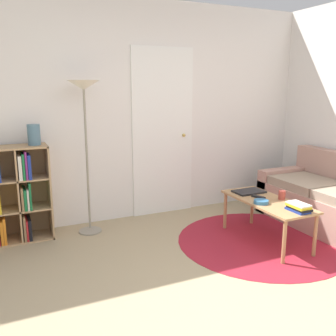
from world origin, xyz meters
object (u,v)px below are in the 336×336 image
object	(u,v)px
bowl	(261,202)
cup	(282,195)
floor_lamp	(84,102)
laptop	(249,192)
vase_on_shelf	(34,135)
coffee_table	(267,205)

from	to	relation	value
bowl	cup	distance (m)	0.29
floor_lamp	laptop	bearing A→B (deg)	-23.60
bowl	vase_on_shelf	distance (m)	2.42
laptop	vase_on_shelf	size ratio (longest dim) A/B	1.57
floor_lamp	laptop	world-z (taller)	floor_lamp
cup	vase_on_shelf	bearing A→B (deg)	153.06
bowl	vase_on_shelf	xyz separation A→B (m)	(-2.01, 1.19, 0.65)
laptop	bowl	xyz separation A→B (m)	(-0.13, -0.38, 0.01)
coffee_table	vase_on_shelf	size ratio (longest dim) A/B	4.90
laptop	bowl	size ratio (longest dim) A/B	2.30
coffee_table	laptop	size ratio (longest dim) A/B	3.12
cup	vase_on_shelf	size ratio (longest dim) A/B	0.44
floor_lamp	coffee_table	world-z (taller)	floor_lamp
floor_lamp	laptop	xyz separation A→B (m)	(1.63, -0.71, -0.98)
cup	vase_on_shelf	world-z (taller)	vase_on_shelf
floor_lamp	bowl	bearing A→B (deg)	-36.08
coffee_table	bowl	bearing A→B (deg)	-155.32
bowl	coffee_table	bearing A→B (deg)	24.68
coffee_table	cup	world-z (taller)	cup
bowl	cup	size ratio (longest dim) A/B	1.54
bowl	laptop	bearing A→B (deg)	70.87
coffee_table	laptop	bearing A→B (deg)	89.22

